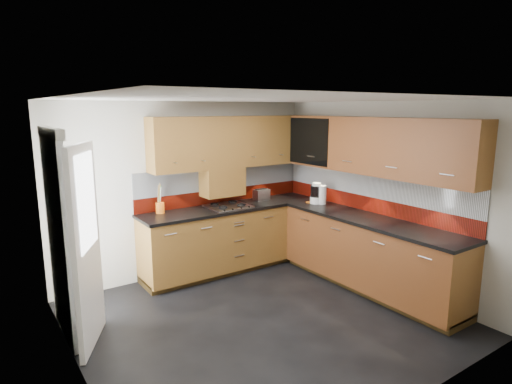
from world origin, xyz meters
TOP-DOWN VIEW (x-y plane):
  - room at (0.00, 0.00)m, footprint 4.00×3.80m
  - base_cabinets at (1.07, 0.72)m, footprint 2.70×3.20m
  - countertop at (1.05, 0.70)m, footprint 2.72×3.22m
  - backsplash at (1.28, 0.93)m, footprint 2.70×3.20m
  - upper_cabinets at (1.23, 0.78)m, footprint 2.50×3.20m
  - extractor_hood at (0.45, 1.64)m, footprint 0.60×0.33m
  - glass_cabinet at (1.71, 1.07)m, footprint 0.32×0.80m
  - back_door at (-1.78, 0.75)m, footprint 0.42×1.19m
  - gas_hob at (0.45, 1.47)m, footprint 0.57×0.50m
  - utensil_pot at (-0.48, 1.68)m, footprint 0.11×0.11m
  - toaster at (1.12, 1.60)m, footprint 0.23×0.15m
  - food_processor at (1.63, 0.94)m, footprint 0.18×0.18m
  - paper_towel at (1.67, 0.87)m, footprint 0.14×0.14m
  - orange_cloth at (1.62, 1.02)m, footprint 0.17×0.15m

SIDE VIEW (x-z plane):
  - base_cabinets at x=1.07m, z-range -0.04..0.91m
  - countertop at x=1.05m, z-range 0.90..0.94m
  - orange_cloth at x=1.62m, z-range 0.94..0.96m
  - gas_hob at x=0.45m, z-range 0.93..0.98m
  - toaster at x=1.12m, z-range 0.94..1.11m
  - utensil_pot at x=-0.48m, z-range 0.83..1.23m
  - back_door at x=-1.78m, z-range 0.01..2.05m
  - paper_towel at x=1.67m, z-range 0.94..1.21m
  - food_processor at x=1.63m, z-range 0.93..1.23m
  - backsplash at x=1.28m, z-range 0.94..1.48m
  - extractor_hood at x=0.45m, z-range 1.08..1.48m
  - room at x=0.00m, z-range 0.18..2.82m
  - upper_cabinets at x=1.23m, z-range 1.48..2.20m
  - glass_cabinet at x=1.71m, z-range 1.54..2.20m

